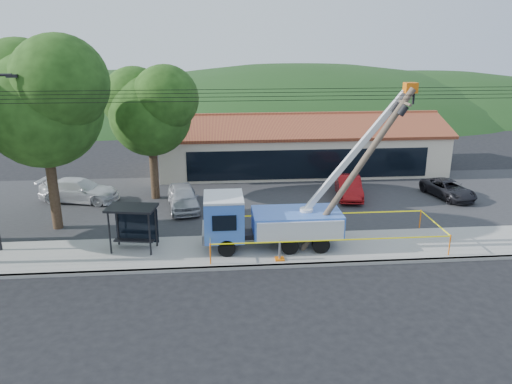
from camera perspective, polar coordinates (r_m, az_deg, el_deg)
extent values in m
plane|color=black|center=(22.41, 3.40, -10.98)|extent=(120.00, 120.00, 0.00)
cube|color=gray|center=(24.22, 2.70, -8.44)|extent=(60.00, 0.25, 0.15)
cube|color=gray|center=(25.93, 2.15, -6.59)|extent=(60.00, 4.00, 0.15)
cube|color=#28282B|center=(33.34, 0.48, -0.97)|extent=(60.00, 12.00, 0.10)
cube|color=beige|center=(41.05, 5.03, 4.96)|extent=(22.00, 8.00, 3.40)
cube|color=black|center=(37.28, 6.06, 3.18)|extent=(18.04, 0.08, 2.21)
cube|color=maroon|center=(38.68, 5.62, 7.48)|extent=(22.50, 4.53, 1.52)
cube|color=maroon|center=(42.57, 4.65, 8.45)|extent=(22.50, 4.53, 1.52)
cube|color=maroon|center=(40.52, 5.14, 8.89)|extent=(22.50, 0.30, 0.25)
cube|color=black|center=(26.18, -26.11, 11.82)|extent=(0.50, 0.22, 0.15)
cylinder|color=#332316|center=(30.03, -22.18, 0.51)|extent=(0.56, 0.56, 5.06)
sphere|color=#18350E|center=(29.13, -23.18, 8.74)|extent=(6.30, 6.30, 6.30)
sphere|color=#18350E|center=(30.20, -25.28, 10.96)|extent=(5.04, 5.04, 5.04)
sphere|color=#18350E|center=(27.81, -21.54, 11.44)|extent=(5.04, 5.04, 5.04)
cylinder|color=#332316|center=(33.81, -11.58, 2.55)|extent=(0.56, 0.56, 4.18)
sphere|color=#18350E|center=(33.06, -11.97, 8.59)|extent=(5.25, 5.25, 5.25)
sphere|color=#18350E|center=(33.76, -13.73, 10.29)|extent=(4.20, 4.20, 4.20)
sphere|color=#18350E|center=(32.10, -10.35, 10.48)|extent=(4.20, 4.20, 4.20)
ellipsoid|color=#1A3B15|center=(76.15, -14.12, 9.14)|extent=(78.40, 56.00, 28.00)
ellipsoid|color=#1A3B15|center=(76.31, 5.01, 9.62)|extent=(89.60, 64.00, 32.00)
ellipsoid|color=#1A3B15|center=(82.11, 19.09, 9.31)|extent=(72.80, 52.00, 26.00)
cylinder|color=black|center=(22.91, 2.65, 10.41)|extent=(60.00, 0.02, 0.02)
cylinder|color=black|center=(23.39, 2.49, 10.86)|extent=(60.00, 0.02, 0.02)
cylinder|color=black|center=(23.86, 2.34, 11.29)|extent=(60.00, 0.02, 0.02)
cylinder|color=black|center=(24.25, 2.23, 11.68)|extent=(60.00, 0.02, 0.02)
cylinder|color=black|center=(24.89, -3.36, -6.38)|extent=(0.89, 0.30, 0.89)
cylinder|color=black|center=(26.80, -3.49, -4.58)|extent=(0.89, 0.30, 0.89)
cylinder|color=black|center=(25.16, 3.88, -6.13)|extent=(0.89, 0.30, 0.89)
cylinder|color=black|center=(27.04, 3.22, -4.36)|extent=(0.89, 0.30, 0.89)
cylinder|color=black|center=(25.43, 7.42, -5.97)|extent=(0.89, 0.30, 0.89)
cylinder|color=black|center=(27.30, 6.51, -4.23)|extent=(0.89, 0.30, 0.89)
cube|color=black|center=(25.92, 2.25, -4.76)|extent=(6.51, 0.99, 0.25)
cube|color=#3B70D3|center=(25.38, -3.70, -2.90)|extent=(1.97, 2.37, 2.07)
cube|color=silver|center=(25.02, -3.75, -0.57)|extent=(1.97, 2.37, 0.12)
cube|color=black|center=(25.33, -5.83, -2.64)|extent=(0.08, 1.77, 0.89)
cube|color=gray|center=(25.67, -5.98, -4.60)|extent=(0.15, 2.27, 0.49)
cube|color=#3B70D3|center=(25.85, 4.66, -3.46)|extent=(4.53, 2.37, 1.18)
cylinder|color=silver|center=(25.78, 5.76, -2.50)|extent=(0.69, 0.69, 0.59)
cube|color=silver|center=(25.39, 11.37, 4.71)|extent=(5.04, 0.28, 6.29)
cube|color=gray|center=(25.42, 12.05, 5.25)|extent=(3.03, 0.18, 3.78)
cube|color=orange|center=(25.50, 17.24, 11.31)|extent=(0.59, 0.49, 0.49)
cube|color=orange|center=(24.67, 2.72, -7.64)|extent=(0.44, 0.44, 0.08)
cube|color=orange|center=(28.11, 7.02, -4.48)|extent=(0.44, 0.44, 0.08)
cylinder|color=#4E3E32|center=(25.07, 11.28, 2.23)|extent=(5.36, 0.31, 8.25)
cube|color=#4E3E32|center=(25.09, 16.51, 9.76)|extent=(0.16, 1.75, 0.16)
cylinder|color=black|center=(25.51, 15.66, 9.29)|extent=(0.56, 0.35, 0.60)
cylinder|color=black|center=(24.61, 16.43, 8.94)|extent=(0.56, 0.35, 0.60)
cylinder|color=black|center=(25.92, -16.40, -4.52)|extent=(0.11, 0.11, 2.23)
cylinder|color=black|center=(25.26, -12.05, -4.77)|extent=(0.11, 0.11, 2.23)
cylinder|color=black|center=(26.88, -15.56, -3.63)|extent=(0.11, 0.11, 2.23)
cylinder|color=black|center=(26.25, -11.36, -3.84)|extent=(0.11, 0.11, 2.23)
cube|color=black|center=(25.65, -14.05, -1.78)|extent=(2.64, 1.88, 0.11)
cube|color=black|center=(26.59, -13.45, -3.70)|extent=(2.20, 0.43, 1.86)
cube|color=black|center=(26.28, -13.76, -5.41)|extent=(2.08, 0.72, 0.07)
cylinder|color=orange|center=(24.07, -5.24, -7.06)|extent=(0.06, 0.06, 1.08)
cylinder|color=orange|center=(26.68, 21.25, -5.70)|extent=(0.06, 0.06, 1.08)
cylinder|color=orange|center=(29.76, 18.25, -2.95)|extent=(0.06, 0.06, 1.08)
cylinder|color=orange|center=(27.44, -5.22, -3.85)|extent=(0.06, 0.06, 1.08)
cube|color=#F3EC0C|center=(24.51, 8.77, -5.48)|extent=(11.84, 0.01, 0.06)
cube|color=#F3EC0C|center=(28.03, 19.77, -3.33)|extent=(0.01, 3.67, 0.06)
cube|color=#F3EC0C|center=(27.83, 7.04, -2.52)|extent=(11.84, 0.01, 0.06)
cube|color=#F3EC0C|center=(25.56, -5.26, -4.35)|extent=(0.01, 3.67, 0.06)
imported|color=#B1B3B9|center=(32.01, -8.24, -2.06)|extent=(2.45, 4.68, 1.52)
imported|color=maroon|center=(34.45, 10.47, -0.73)|extent=(2.13, 4.52, 1.43)
imported|color=silver|center=(35.08, -19.40, -1.14)|extent=(5.53, 3.22, 1.51)
imported|color=black|center=(36.25, 21.00, -0.71)|extent=(2.88, 4.55, 1.17)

